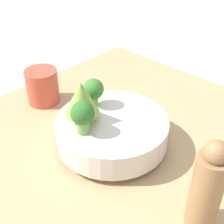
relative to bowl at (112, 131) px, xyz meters
name	(u,v)px	position (x,y,z in m)	size (l,w,h in m)	color
ground_plane	(128,167)	(0.01, -0.04, -0.09)	(6.00, 6.00, 0.00)	#ADA89E
table	(129,159)	(0.01, -0.04, -0.06)	(0.80, 0.81, 0.05)	tan
bowl	(112,131)	(0.00, 0.00, 0.00)	(0.24, 0.24, 0.07)	silver
broccoli_floret_back	(92,91)	(0.01, 0.07, 0.07)	(0.05, 0.05, 0.06)	#7AB256
broccoli_floret_left	(83,115)	(-0.07, 0.01, 0.07)	(0.05, 0.05, 0.07)	#6BA34C
romanesco_piece_far	(81,98)	(-0.04, 0.04, 0.08)	(0.07, 0.07, 0.09)	#6BA34C
cup	(42,86)	(0.00, 0.26, 0.01)	(0.08, 0.08, 0.09)	#C64C38
pepper_mill	(207,188)	(-0.04, -0.24, 0.04)	(0.05, 0.05, 0.18)	#997047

